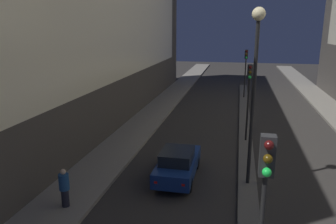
% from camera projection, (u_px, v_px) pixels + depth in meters
% --- Properties ---
extents(median_strip, '(0.84, 36.52, 0.14)m').
position_uv_depth(median_strip, '(245.00, 128.00, 23.58)').
color(median_strip, '#56544F').
rests_on(median_strip, ground).
extents(traffic_light_near, '(0.32, 0.42, 4.82)m').
position_uv_depth(traffic_light_near, '(264.00, 192.00, 7.08)').
color(traffic_light_near, black).
rests_on(traffic_light_near, median_strip).
extents(traffic_light_mid, '(0.32, 0.42, 4.82)m').
position_uv_depth(traffic_light_mid, '(249.00, 86.00, 20.02)').
color(traffic_light_mid, black).
rests_on(traffic_light_mid, median_strip).
extents(traffic_light_far, '(0.32, 0.42, 4.82)m').
position_uv_depth(traffic_light_far, '(246.00, 63.00, 32.77)').
color(traffic_light_far, black).
rests_on(traffic_light_far, median_strip).
extents(street_lamp, '(0.56, 0.56, 7.79)m').
position_uv_depth(street_lamp, '(256.00, 63.00, 13.79)').
color(street_lamp, black).
rests_on(street_lamp, median_strip).
extents(car_left_lane, '(1.71, 4.09, 1.54)m').
position_uv_depth(car_left_lane, '(178.00, 164.00, 15.72)').
color(car_left_lane, navy).
rests_on(car_left_lane, ground).
extents(pedestrian_on_left_sidewalk, '(0.40, 0.40, 1.59)m').
position_uv_depth(pedestrian_on_left_sidewalk, '(64.00, 187.00, 12.92)').
color(pedestrian_on_left_sidewalk, black).
rests_on(pedestrian_on_left_sidewalk, sidewalk_left).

